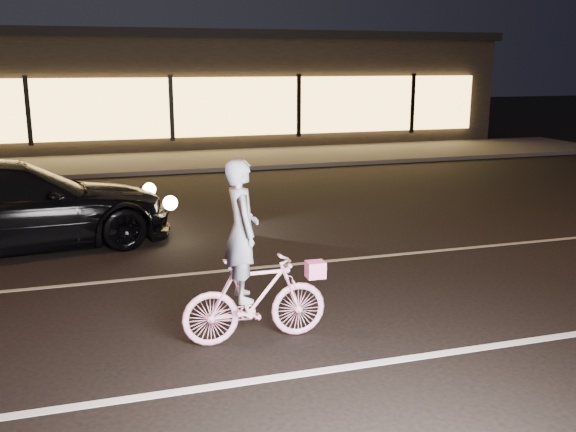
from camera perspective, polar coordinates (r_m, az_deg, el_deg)
name	(u,v)px	position (r m, az deg, el deg)	size (l,w,h in m)	color
ground	(320,313)	(8.22, 2.89, -8.57)	(90.00, 90.00, 0.00)	black
lane_stripe_near	(369,364)	(6.95, 7.20, -12.93)	(60.00, 0.12, 0.01)	silver
lane_stripe_far	(277,266)	(10.01, -1.00, -4.45)	(60.00, 0.10, 0.01)	gray
sidewalk	(181,161)	(20.55, -9.53, 4.82)	(30.00, 4.00, 0.12)	#383533
storefront	(158,87)	(26.27, -11.49, 11.16)	(25.40, 8.42, 4.20)	black
cyclist	(252,279)	(7.17, -3.26, -5.60)	(1.66, 0.57, 2.09)	#E73880
sedan	(13,206)	(11.65, -23.28, 0.83)	(5.50, 2.99, 1.51)	black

